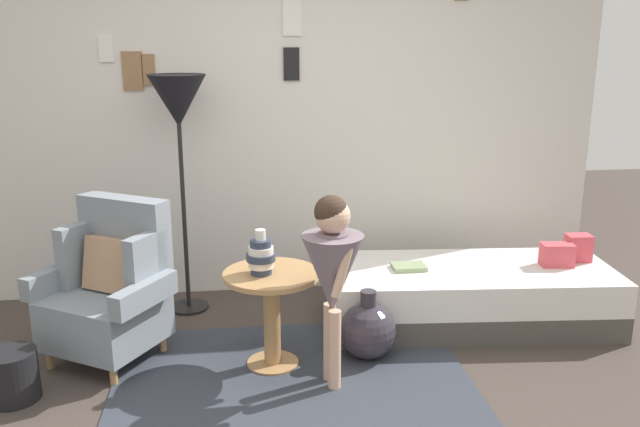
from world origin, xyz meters
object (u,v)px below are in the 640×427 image
Objects in this scene: armchair at (111,288)px; vase_striped at (261,256)px; floor_lamp at (178,110)px; side_table at (272,300)px; demijohn_near at (368,330)px; daybed at (470,295)px; person_child at (332,267)px; magazine_basket at (12,376)px; book_on_daybed at (409,267)px.

vase_striped is (0.90, -0.26, 0.26)m from armchair.
vase_striped is 0.16× the size of floor_lamp.
side_table reaches higher than demijohn_near.
daybed is 7.38× the size of vase_striped.
floor_lamp is at bearing 126.04° from person_child.
daybed is at bearing 13.26° from magazine_basket.
daybed is 2.34m from floor_lamp.
book_on_daybed is at bearing 16.03° from magazine_basket.
floor_lamp reaches higher than person_child.
floor_lamp reaches higher than demijohn_near.
book_on_daybed is at bearing 49.77° from person_child.
magazine_basket is (-2.00, -0.24, -0.04)m from demijohn_near.
armchair is 4.41× the size of book_on_daybed.
armchair reaches higher than side_table.
floor_lamp reaches higher than armchair.
side_table is 2.10× the size of magazine_basket.
daybed is 6.98× the size of magazine_basket.
magazine_basket is (-1.36, -0.20, -0.56)m from vase_striped.
daybed is 1.17× the size of floor_lamp.
magazine_basket is (-0.86, -1.14, -1.29)m from floor_lamp.
side_table is 1.05m from book_on_daybed.
person_child is 3.94× the size of magazine_basket.
person_child is 0.66m from demijohn_near.
floor_lamp is (-0.55, 0.93, 1.01)m from side_table.
armchair is 1.65× the size of side_table.
armchair is at bearing 44.87° from magazine_basket.
side_table reaches higher than magazine_basket.
side_table is 1.46m from magazine_basket.
side_table is 0.29m from vase_striped.
book_on_daybed is (0.94, 0.47, -0.00)m from side_table.
book_on_daybed is at bearing 50.36° from demijohn_near.
armchair is at bearing 165.45° from side_table.
book_on_daybed is (0.63, 0.74, -0.29)m from person_child.
vase_striped is 1.20× the size of book_on_daybed.
vase_striped is at bearing -62.10° from floor_lamp.
person_child is (0.38, -0.26, 0.01)m from vase_striped.
magazine_basket is (-0.46, -0.46, -0.30)m from armchair.
armchair is 1.91m from book_on_daybed.
person_child reaches higher than vase_striped.
demijohn_near is (0.58, 0.03, -0.24)m from side_table.
daybed is at bearing -14.08° from floor_lamp.
daybed is 1.58m from vase_striped.
demijohn_near is (-0.79, -0.42, -0.02)m from daybed.
person_child is at bearing -131.06° from demijohn_near.
vase_striped is 1.14m from book_on_daybed.
demijohn_near reaches higher than book_on_daybed.
book_on_daybed is at bearing 6.53° from armchair.
armchair reaches higher than book_on_daybed.
vase_striped reaches higher than demijohn_near.
daybed is at bearing 34.28° from person_child.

